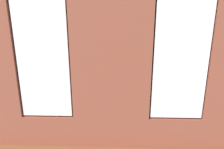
{
  "coord_description": "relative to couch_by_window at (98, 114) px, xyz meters",
  "views": [
    {
      "loc": [
        -0.11,
        5.38,
        1.97
      ],
      "look_at": [
        0.06,
        0.4,
        0.91
      ],
      "focal_mm": 24.0,
      "sensor_mm": 36.0,
      "label": 1
    }
  ],
  "objects": [
    {
      "name": "media_console",
      "position": [
        2.37,
        -2.59,
        -0.06
      ],
      "size": [
        1.19,
        0.42,
        0.54
      ],
      "primitive_type": "cube",
      "color": "black",
      "rests_on": "ground_plane"
    },
    {
      "name": "ground_plane",
      "position": [
        -0.32,
        -2.13,
        -0.38
      ],
      "size": [
        6.68,
        6.33,
        0.1
      ],
      "primitive_type": "cube",
      "color": "brown"
    },
    {
      "name": "brick_wall_with_windows",
      "position": [
        -0.32,
        0.65,
        1.31
      ],
      "size": [
        6.08,
        0.3,
        3.32
      ],
      "color": "brown",
      "rests_on": "ground_plane"
    },
    {
      "name": "remote_gray",
      "position": [
        0.26,
        -1.79,
        0.13
      ],
      "size": [
        0.17,
        0.06,
        0.02
      ],
      "primitive_type": "cube",
      "rotation": [
        0.0,
        0.0,
        4.79
      ],
      "color": "#59595B",
      "rests_on": "coffee_table"
    },
    {
      "name": "potted_plant_corner_near_left",
      "position": [
        -2.81,
        -4.31,
        0.27
      ],
      "size": [
        0.86,
        1.06,
        1.39
      ],
      "color": "beige",
      "rests_on": "ground_plane"
    },
    {
      "name": "potted_plant_near_tv",
      "position": [
        1.81,
        -1.56,
        0.39
      ],
      "size": [
        1.18,
        1.09,
        1.21
      ],
      "color": "gray",
      "rests_on": "ground_plane"
    },
    {
      "name": "potted_plant_by_left_couch",
      "position": [
        -2.27,
        -3.19,
        0.05
      ],
      "size": [
        0.34,
        0.34,
        0.56
      ],
      "color": "beige",
      "rests_on": "ground_plane"
    },
    {
      "name": "cup_ceramic",
      "position": [
        -0.12,
        -1.89,
        0.16
      ],
      "size": [
        0.07,
        0.07,
        0.08
      ],
      "primitive_type": "cylinder",
      "color": "silver",
      "rests_on": "coffee_table"
    },
    {
      "name": "potted_plant_beside_window_right",
      "position": [
        1.19,
        0.09,
        0.3
      ],
      "size": [
        0.88,
        0.91,
        1.27
      ],
      "color": "#9E5638",
      "rests_on": "ground_plane"
    },
    {
      "name": "tv_flatscreen",
      "position": [
        2.37,
        -2.6,
        0.56
      ],
      "size": [
        1.04,
        0.2,
        0.69
      ],
      "color": "black",
      "rests_on": "media_console"
    },
    {
      "name": "coffee_table",
      "position": [
        -0.12,
        -1.89,
        0.06
      ],
      "size": [
        1.27,
        0.71,
        0.45
      ],
      "color": "olive",
      "rests_on": "ground_plane"
    },
    {
      "name": "potted_plant_mid_room_small",
      "position": [
        -0.76,
        -3.02,
        0.02
      ],
      "size": [
        0.41,
        0.41,
        0.52
      ],
      "color": "beige",
      "rests_on": "ground_plane"
    },
    {
      "name": "remote_black",
      "position": [
        0.03,
        -1.98,
        0.13
      ],
      "size": [
        0.08,
        0.18,
        0.02
      ],
      "primitive_type": "cube",
      "rotation": [
        0.0,
        0.0,
        6.08
      ],
      "color": "black",
      "rests_on": "coffee_table"
    },
    {
      "name": "white_wall_right",
      "position": [
        2.67,
        -1.93,
        1.33
      ],
      "size": [
        0.1,
        5.33,
        3.32
      ],
      "primitive_type": "cube",
      "color": "white",
      "rests_on": "ground_plane"
    },
    {
      "name": "potted_plant_between_couches",
      "position": [
        -1.46,
        -0.05,
        0.31
      ],
      "size": [
        0.68,
        0.63,
        1.04
      ],
      "color": "beige",
      "rests_on": "ground_plane"
    },
    {
      "name": "table_plant_small",
      "position": [
        -0.22,
        -1.79,
        0.23
      ],
      "size": [
        0.13,
        0.13,
        0.21
      ],
      "color": "brown",
      "rests_on": "coffee_table"
    },
    {
      "name": "papasan_chair",
      "position": [
        0.45,
        -3.85,
        0.12
      ],
      "size": [
        1.12,
        1.12,
        0.7
      ],
      "color": "olive",
      "rests_on": "ground_plane"
    },
    {
      "name": "couch_left",
      "position": [
        -2.67,
        -1.71,
        -0.0
      ],
      "size": [
        1.03,
        2.11,
        0.8
      ],
      "rotation": [
        0.0,
        0.0,
        1.49
      ],
      "color": "black",
      "rests_on": "ground_plane"
    },
    {
      "name": "couch_by_window",
      "position": [
        0.0,
        0.0,
        0.0
      ],
      "size": [
        2.03,
        0.87,
        0.8
      ],
      "color": "black",
      "rests_on": "ground_plane"
    }
  ]
}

